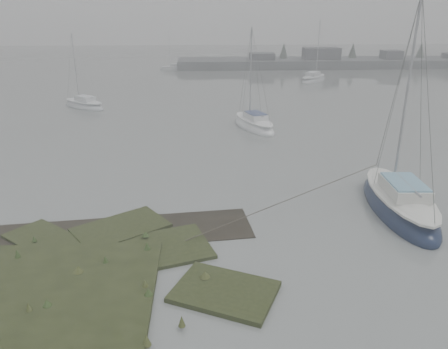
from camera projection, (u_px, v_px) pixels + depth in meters
ground at (204, 109)px, 43.98m from camera, size 160.00×160.00×0.00m
far_shoreline at (359, 62)px, 74.71m from camera, size 60.00×8.00×4.15m
sailboat_main at (399, 204)px, 21.82m from camera, size 2.97×7.97×11.09m
sailboat_white at (254, 125)px, 36.94m from camera, size 4.03×6.54×8.77m
sailboat_far_a at (84, 105)px, 44.43m from camera, size 5.46×4.83×7.79m
sailboat_far_b at (313, 80)px, 60.02m from camera, size 5.45×6.03×8.67m
sailboat_far_c at (174, 69)px, 71.00m from camera, size 4.69×1.73×6.53m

